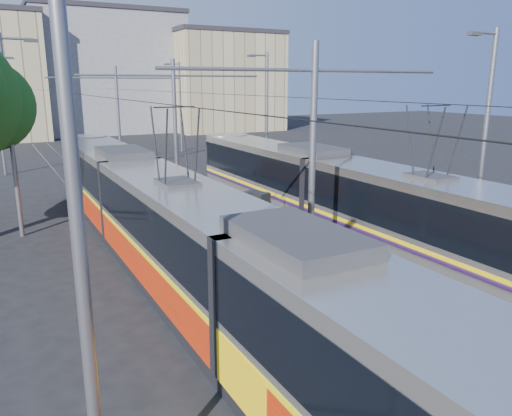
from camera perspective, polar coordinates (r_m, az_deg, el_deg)
platform at (r=23.36m, az=-6.41°, el=-0.88°), size 4.00×50.00×0.30m
tactile_strip_left at (r=22.85m, az=-9.79°, el=-0.94°), size 0.70×50.00×0.01m
tactile_strip_right at (r=23.88m, az=-3.19°, el=-0.10°), size 0.70×50.00×0.01m
rails at (r=23.40m, az=-6.40°, el=-1.20°), size 8.71×70.00×0.03m
tram_left at (r=15.10m, az=-8.76°, el=-3.21°), size 2.43×31.85×5.50m
tram_right at (r=16.66m, az=18.86°, el=-1.63°), size 2.43×31.67×5.50m
catenary at (r=20.03m, az=-3.65°, el=9.40°), size 9.20×70.00×7.00m
street_lamps at (r=26.41m, az=-9.95°, el=9.61°), size 15.18×38.22×8.00m
shelter at (r=18.23m, az=0.07°, el=-1.14°), size 0.85×1.06×2.03m
building_centre at (r=69.49m, az=-16.91°, el=14.61°), size 18.36×14.28×14.96m
building_right at (r=68.15m, az=-3.81°, el=14.24°), size 14.28×10.20×12.70m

